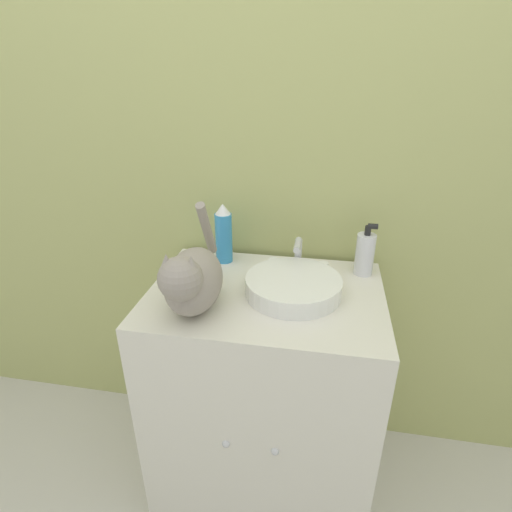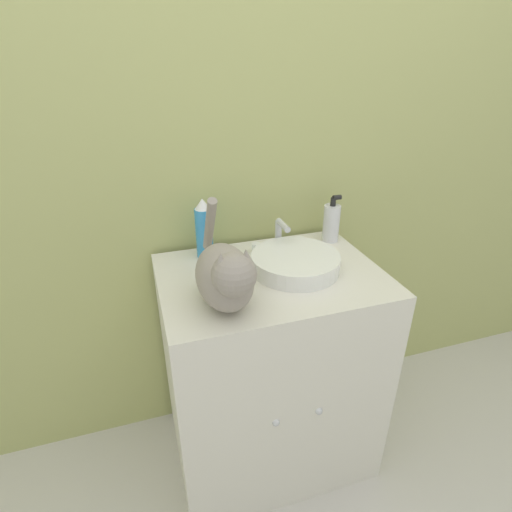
% 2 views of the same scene
% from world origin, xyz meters
% --- Properties ---
extents(wall_back, '(6.00, 0.05, 2.50)m').
position_xyz_m(wall_back, '(0.00, 0.57, 1.25)').
color(wall_back, tan).
rests_on(wall_back, ground_plane).
extents(vanity_cabinet, '(0.72, 0.54, 0.81)m').
position_xyz_m(vanity_cabinet, '(0.00, 0.26, 0.41)').
color(vanity_cabinet, silver).
rests_on(vanity_cabinet, ground_plane).
extents(sink_basin, '(0.29, 0.29, 0.05)m').
position_xyz_m(sink_basin, '(0.08, 0.26, 0.84)').
color(sink_basin, white).
rests_on(sink_basin, vanity_cabinet).
extents(faucet, '(0.20, 0.10, 0.12)m').
position_xyz_m(faucet, '(0.08, 0.41, 0.87)').
color(faucet, silver).
rests_on(faucet, vanity_cabinet).
extents(cat, '(0.16, 0.38, 0.28)m').
position_xyz_m(cat, '(-0.18, 0.12, 0.92)').
color(cat, gray).
rests_on(cat, vanity_cabinet).
extents(soap_bottle, '(0.06, 0.06, 0.18)m').
position_xyz_m(soap_bottle, '(0.30, 0.44, 0.89)').
color(soap_bottle, silver).
rests_on(soap_bottle, vanity_cabinet).
extents(spray_bottle, '(0.06, 0.06, 0.21)m').
position_xyz_m(spray_bottle, '(-0.18, 0.45, 0.92)').
color(spray_bottle, '#338CCC').
rests_on(spray_bottle, vanity_cabinet).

